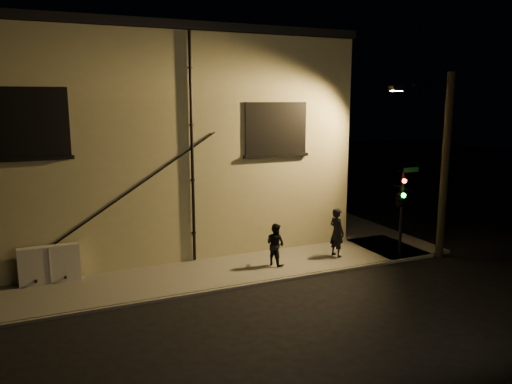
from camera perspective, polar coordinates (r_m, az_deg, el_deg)
name	(u,v)px	position (r m, az deg, el deg)	size (l,w,h in m)	color
ground	(271,282)	(17.18, 1.77, -10.29)	(90.00, 90.00, 0.00)	black
sidewalk	(253,243)	(21.42, -0.39, -5.82)	(21.00, 16.00, 0.12)	#57574F
building	(129,137)	(23.83, -14.35, 6.16)	(16.20, 12.23, 8.80)	tan
utility_cabinet	(50,264)	(17.97, -22.52, -7.65)	(1.91, 0.32, 1.25)	#B3B3AB
pedestrian_a	(337,232)	(19.48, 9.22, -4.57)	(0.69, 0.45, 1.89)	black
pedestrian_b	(275,244)	(18.32, 2.23, -5.98)	(0.75, 0.59, 1.55)	black
traffic_signal	(400,198)	(19.69, 16.14, -0.65)	(1.32, 2.02, 3.42)	black
streetlamp_pole	(442,161)	(20.32, 20.51, 3.32)	(2.02, 1.39, 7.11)	black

